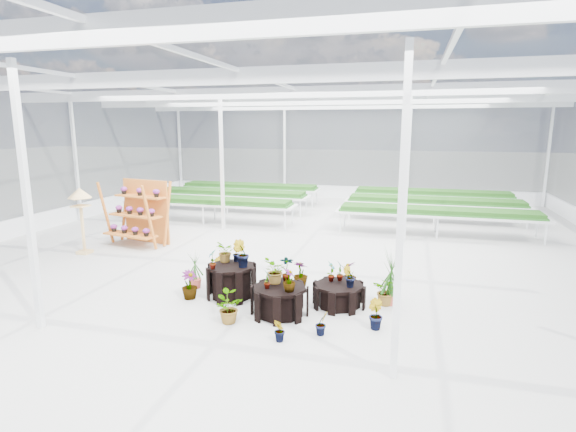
% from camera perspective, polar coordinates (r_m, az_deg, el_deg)
% --- Properties ---
extents(ground_plane, '(24.00, 24.00, 0.00)m').
position_cam_1_polar(ground_plane, '(10.95, -1.94, -7.10)').
color(ground_plane, gray).
rests_on(ground_plane, ground).
extents(greenhouse_shell, '(18.00, 24.00, 4.50)m').
position_cam_1_polar(greenhouse_shell, '(10.46, -2.03, 4.68)').
color(greenhouse_shell, white).
rests_on(greenhouse_shell, ground).
extents(steel_frame, '(18.00, 24.00, 4.50)m').
position_cam_1_polar(steel_frame, '(10.46, -2.03, 4.68)').
color(steel_frame, silver).
rests_on(steel_frame, ground).
extents(nursery_benches, '(16.00, 7.00, 0.84)m').
position_cam_1_polar(nursery_benches, '(17.66, 4.94, 1.33)').
color(nursery_benches, silver).
rests_on(nursery_benches, ground).
extents(plinth_tall, '(1.09, 1.09, 0.68)m').
position_cam_1_polar(plinth_tall, '(9.37, -7.16, -8.21)').
color(plinth_tall, black).
rests_on(plinth_tall, ground).
extents(plinth_mid, '(1.21, 1.21, 0.55)m').
position_cam_1_polar(plinth_mid, '(8.48, -1.07, -10.70)').
color(plinth_mid, black).
rests_on(plinth_mid, ground).
extents(plinth_low, '(1.09, 1.09, 0.45)m').
position_cam_1_polar(plinth_low, '(8.94, 6.47, -9.94)').
color(plinth_low, black).
rests_on(plinth_low, ground).
extents(shelf_rack, '(1.95, 1.29, 1.91)m').
position_cam_1_polar(shelf_rack, '(13.91, -18.70, 0.32)').
color(shelf_rack, '#C16622').
rests_on(shelf_rack, ground).
extents(bird_table, '(0.52, 0.52, 1.84)m').
position_cam_1_polar(bird_table, '(13.50, -24.69, -0.58)').
color(bird_table, '#DAB16C').
rests_on(bird_table, ground).
extents(nursery_plants, '(4.59, 3.22, 1.28)m').
position_cam_1_polar(nursery_plants, '(9.01, -0.01, -7.87)').
color(nursery_plants, '#1A4413').
rests_on(nursery_plants, ground).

